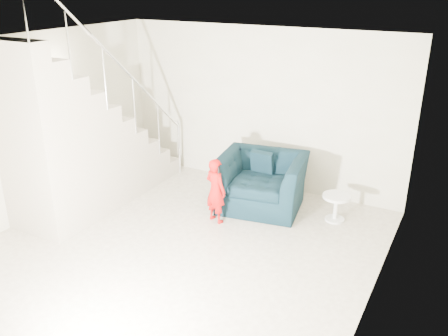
{
  "coord_description": "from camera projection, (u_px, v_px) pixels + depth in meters",
  "views": [
    {
      "loc": [
        3.17,
        -4.37,
        3.41
      ],
      "look_at": [
        0.15,
        1.2,
        0.85
      ],
      "focal_mm": 38.0,
      "sensor_mm": 36.0,
      "label": 1
    }
  ],
  "objects": [
    {
      "name": "cushion",
      "position": [
        262.0,
        162.0,
        7.57
      ],
      "size": [
        0.37,
        0.18,
        0.37
      ],
      "primitive_type": "cube",
      "rotation": [
        0.21,
        0.0,
        0.0
      ],
      "color": "black",
      "rests_on": "armchair"
    },
    {
      "name": "staircase",
      "position": [
        80.0,
        151.0,
        7.22
      ],
      "size": [
        1.02,
        3.03,
        3.62
      ],
      "color": "#ADA089",
      "rests_on": "floor"
    },
    {
      "name": "side_table",
      "position": [
        336.0,
        204.0,
        7.05
      ],
      "size": [
        0.41,
        0.41,
        0.41
      ],
      "color": "silver",
      "rests_on": "floor"
    },
    {
      "name": "toddler",
      "position": [
        216.0,
        191.0,
        6.95
      ],
      "size": [
        0.41,
        0.33,
        0.99
      ],
      "primitive_type": "imported",
      "rotation": [
        0.0,
        0.0,
        2.85
      ],
      "color": "#95040B",
      "rests_on": "floor"
    },
    {
      "name": "armchair",
      "position": [
        262.0,
        182.0,
        7.44
      ],
      "size": [
        1.47,
        1.34,
        0.84
      ],
      "primitive_type": "imported",
      "rotation": [
        0.0,
        0.0,
        0.17
      ],
      "color": "black",
      "rests_on": "floor"
    },
    {
      "name": "left_wall",
      "position": [
        23.0,
        131.0,
        6.84
      ],
      "size": [
        0.0,
        5.5,
        5.5
      ],
      "primitive_type": "plane",
      "rotation": [
        1.57,
        0.0,
        1.57
      ],
      "color": "#B5AE93",
      "rests_on": "floor"
    },
    {
      "name": "ceiling",
      "position": [
        160.0,
        46.0,
        5.23
      ],
      "size": [
        5.5,
        5.5,
        0.0
      ],
      "primitive_type": "plane",
      "rotation": [
        3.14,
        0.0,
        0.0
      ],
      "color": "silver",
      "rests_on": "back_wall"
    },
    {
      "name": "phone",
      "position": [
        219.0,
        170.0,
        6.74
      ],
      "size": [
        0.03,
        0.05,
        0.1
      ],
      "primitive_type": "cube",
      "rotation": [
        0.0,
        0.0,
        0.23
      ],
      "color": "black",
      "rests_on": "toddler"
    },
    {
      "name": "throw",
      "position": [
        233.0,
        168.0,
        7.7
      ],
      "size": [
        0.05,
        0.47,
        0.53
      ],
      "primitive_type": "cube",
      "color": "black",
      "rests_on": "armchair"
    },
    {
      "name": "right_wall",
      "position": [
        377.0,
        204.0,
        4.63
      ],
      "size": [
        0.0,
        5.5,
        5.5
      ],
      "primitive_type": "plane",
      "rotation": [
        1.57,
        0.0,
        -1.57
      ],
      "color": "#B5AE93",
      "rests_on": "floor"
    },
    {
      "name": "back_wall",
      "position": [
        260.0,
        109.0,
        7.97
      ],
      "size": [
        5.0,
        0.0,
        5.0
      ],
      "primitive_type": "plane",
      "rotation": [
        1.57,
        0.0,
        0.0
      ],
      "color": "#B5AE93",
      "rests_on": "floor"
    },
    {
      "name": "floor",
      "position": [
        171.0,
        256.0,
        6.24
      ],
      "size": [
        5.5,
        5.5,
        0.0
      ],
      "primitive_type": "plane",
      "color": "gray",
      "rests_on": "ground"
    }
  ]
}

